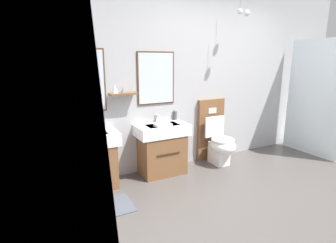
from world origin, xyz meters
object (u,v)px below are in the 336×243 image
at_px(toothbrush_cup, 61,129).
at_px(toilet, 216,140).
at_px(vanity_sink_right, 162,148).
at_px(folded_hand_towel, 163,125).
at_px(vanity_sink_left, 89,160).
at_px(soap_dispenser, 175,115).
at_px(shower_tray, 320,129).

bearing_deg(toothbrush_cup, toilet, -4.07).
height_order(vanity_sink_right, folded_hand_towel, folded_hand_towel).
xyz_separation_m(vanity_sink_left, vanity_sink_right, (1.02, 0.00, 0.00)).
xyz_separation_m(vanity_sink_left, toothbrush_cup, (-0.29, 0.14, 0.40)).
bearing_deg(soap_dispenser, vanity_sink_left, -173.42).
relative_size(toilet, folded_hand_towel, 4.55).
relative_size(vanity_sink_left, toothbrush_cup, 3.91).
bearing_deg(shower_tray, toilet, 168.26).
bearing_deg(soap_dispenser, folded_hand_towel, -141.34).
xyz_separation_m(soap_dispenser, shower_tray, (2.63, -0.58, -0.39)).
height_order(vanity_sink_right, toilet, toilet).
bearing_deg(vanity_sink_left, folded_hand_towel, -7.04).
relative_size(vanity_sink_right, toothbrush_cup, 3.91).
bearing_deg(folded_hand_towel, soap_dispenser, 38.66).
height_order(vanity_sink_right, toothbrush_cup, toothbrush_cup).
bearing_deg(soap_dispenser, toilet, -14.61).
bearing_deg(vanity_sink_right, toilet, -1.15).
relative_size(folded_hand_towel, shower_tray, 0.11).
xyz_separation_m(vanity_sink_right, toilet, (0.96, -0.02, -0.01)).
bearing_deg(shower_tray, vanity_sink_left, 173.79).
bearing_deg(toothbrush_cup, vanity_sink_right, -6.19).
xyz_separation_m(toilet, shower_tray, (1.97, -0.41, 0.04)).
relative_size(soap_dispenser, folded_hand_towel, 0.78).
bearing_deg(toothbrush_cup, folded_hand_towel, -11.70).
bearing_deg(shower_tray, toothbrush_cup, 172.32).
distance_m(vanity_sink_right, folded_hand_towel, 0.39).
relative_size(vanity_sink_left, vanity_sink_right, 1.00).
bearing_deg(folded_hand_towel, toothbrush_cup, 168.30).
bearing_deg(folded_hand_towel, toilet, 5.81).
bearing_deg(shower_tray, vanity_sink_right, 171.66).
xyz_separation_m(vanity_sink_right, folded_hand_towel, (-0.04, -0.12, 0.37)).
relative_size(vanity_sink_right, folded_hand_towel, 3.37).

